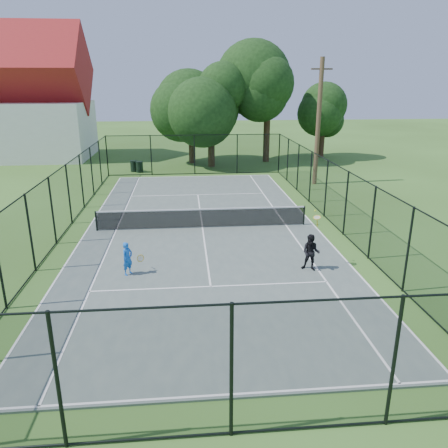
{
  "coord_description": "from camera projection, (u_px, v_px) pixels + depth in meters",
  "views": [
    {
      "loc": [
        -0.79,
        -20.02,
        6.83
      ],
      "look_at": [
        0.77,
        -3.0,
        1.2
      ],
      "focal_mm": 35.0,
      "sensor_mm": 36.0,
      "label": 1
    }
  ],
  "objects": [
    {
      "name": "tennis_net",
      "position": [
        202.0,
        217.0,
        20.96
      ],
      "size": [
        10.08,
        0.08,
        0.95
      ],
      "color": "black",
      "rests_on": "tennis_court"
    },
    {
      "name": "tree_near_left",
      "position": [
        191.0,
        104.0,
        36.55
      ],
      "size": [
        6.19,
        6.19,
        8.07
      ],
      "color": "#332114",
      "rests_on": "ground"
    },
    {
      "name": "tree_near_mid",
      "position": [
        211.0,
        108.0,
        34.98
      ],
      "size": [
        5.89,
        5.89,
        7.7
      ],
      "color": "#332114",
      "rests_on": "ground"
    },
    {
      "name": "trash_bin_right",
      "position": [
        140.0,
        167.0,
        34.0
      ],
      "size": [
        0.58,
        0.58,
        0.86
      ],
      "color": "black",
      "rests_on": "ground"
    },
    {
      "name": "trash_bin_left",
      "position": [
        134.0,
        166.0,
        34.28
      ],
      "size": [
        0.58,
        0.58,
        0.87
      ],
      "color": "black",
      "rests_on": "ground"
    },
    {
      "name": "tree_far_right",
      "position": [
        323.0,
        117.0,
        39.85
      ],
      "size": [
        4.5,
        4.5,
        5.95
      ],
      "color": "#332114",
      "rests_on": "ground"
    },
    {
      "name": "utility_pole",
      "position": [
        318.0,
        122.0,
        29.05
      ],
      "size": [
        1.4,
        0.3,
        8.28
      ],
      "color": "#4C3823",
      "rests_on": "ground"
    },
    {
      "name": "tree_near_right",
      "position": [
        268.0,
        94.0,
        36.95
      ],
      "size": [
        6.54,
        6.54,
        9.02
      ],
      "color": "#332114",
      "rests_on": "ground"
    },
    {
      "name": "tennis_court",
      "position": [
        202.0,
        228.0,
        21.13
      ],
      "size": [
        11.0,
        24.0,
        0.06
      ],
      "primitive_type": "cube",
      "color": "#4D5B57",
      "rests_on": "ground"
    },
    {
      "name": "building",
      "position": [
        0.0,
        103.0,
        38.93
      ],
      "size": [
        15.3,
        8.15,
        11.87
      ],
      "color": "silver",
      "rests_on": "ground"
    },
    {
      "name": "player_blue",
      "position": [
        128.0,
        259.0,
        15.85
      ],
      "size": [
        0.84,
        0.54,
        1.24
      ],
      "color": "blue",
      "rests_on": "tennis_court"
    },
    {
      "name": "player_black",
      "position": [
        311.0,
        252.0,
        16.19
      ],
      "size": [
        0.84,
        1.08,
        2.15
      ],
      "color": "black",
      "rests_on": "tennis_court"
    },
    {
      "name": "ground",
      "position": [
        202.0,
        229.0,
        21.14
      ],
      "size": [
        120.0,
        120.0,
        0.0
      ],
      "primitive_type": "plane",
      "color": "#385B1F"
    },
    {
      "name": "fence",
      "position": [
        202.0,
        199.0,
        20.67
      ],
      "size": [
        13.1,
        26.1,
        3.0
      ],
      "color": "black",
      "rests_on": "ground"
    }
  ]
}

